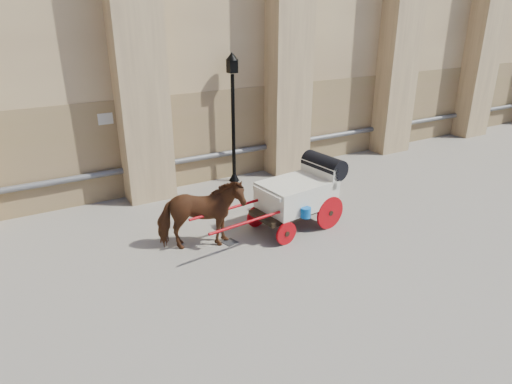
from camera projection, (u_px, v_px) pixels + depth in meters
ground at (232, 237)px, 11.72m from camera, size 90.00×90.00×0.00m
horse at (201, 215)px, 10.86m from camera, size 2.24×1.48×1.74m
carriage at (301, 191)px, 11.97m from camera, size 4.26×1.63×1.82m
street_lamp at (233, 115)px, 14.61m from camera, size 0.39×0.39×4.19m
drain_grate_near at (230, 242)px, 11.42m from camera, size 0.39×0.39×0.01m
drain_grate_far at (334, 202)px, 13.73m from camera, size 0.39×0.39×0.01m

